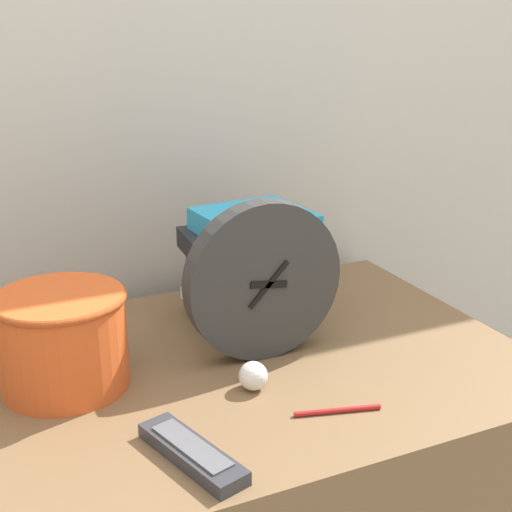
# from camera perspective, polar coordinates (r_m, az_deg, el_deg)

# --- Properties ---
(wall_back) EXTENTS (6.00, 0.04, 2.40)m
(wall_back) POSITION_cam_1_polar(r_m,az_deg,el_deg) (1.44, -10.63, 14.81)
(wall_back) COLOR beige
(wall_back) RESTS_ON ground_plane
(desk_clock) EXTENTS (0.27, 0.04, 0.27)m
(desk_clock) POSITION_cam_1_polar(r_m,az_deg,el_deg) (1.17, 0.63, -2.00)
(desk_clock) COLOR #333333
(desk_clock) RESTS_ON desk
(book_stack) EXTENTS (0.24, 0.20, 0.21)m
(book_stack) POSITION_cam_1_polar(r_m,az_deg,el_deg) (1.34, -0.72, -0.55)
(book_stack) COLOR green
(book_stack) RESTS_ON desk
(basket) EXTENTS (0.20, 0.20, 0.15)m
(basket) POSITION_cam_1_polar(r_m,az_deg,el_deg) (1.14, -15.23, -6.30)
(basket) COLOR #E05623
(basket) RESTS_ON desk
(tv_remote) EXTENTS (0.10, 0.19, 0.02)m
(tv_remote) POSITION_cam_1_polar(r_m,az_deg,el_deg) (0.97, -5.15, -15.40)
(tv_remote) COLOR #333338
(tv_remote) RESTS_ON desk
(crumpled_paper_ball) EXTENTS (0.05, 0.05, 0.05)m
(crumpled_paper_ball) POSITION_cam_1_polar(r_m,az_deg,el_deg) (1.11, -0.22, -9.57)
(crumpled_paper_ball) COLOR white
(crumpled_paper_ball) RESTS_ON desk
(pen) EXTENTS (0.13, 0.04, 0.01)m
(pen) POSITION_cam_1_polar(r_m,az_deg,el_deg) (1.07, 6.54, -12.18)
(pen) COLOR #B21E1E
(pen) RESTS_ON desk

